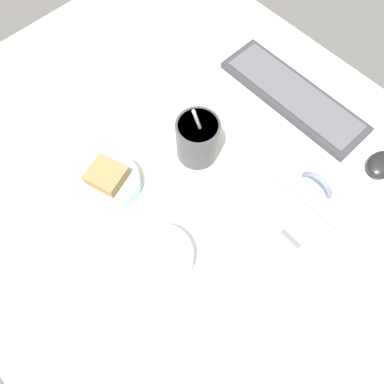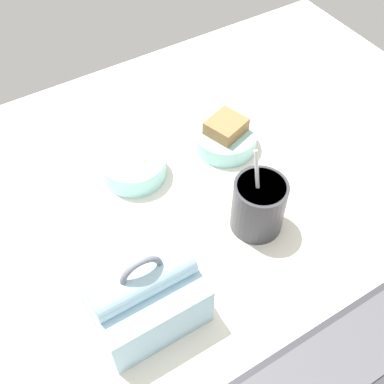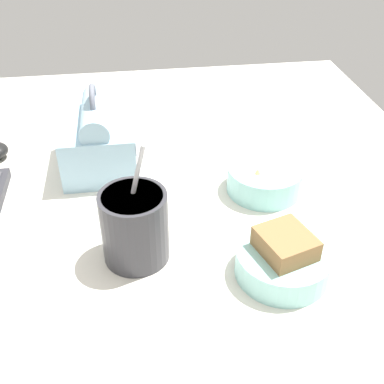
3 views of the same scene
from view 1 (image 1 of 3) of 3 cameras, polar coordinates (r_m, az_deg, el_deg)
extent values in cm
cube|color=silver|center=(88.28, 0.69, 1.08)|extent=(140.00, 110.00, 2.00)
cube|color=#2D2D33|center=(103.13, 15.21, 13.89)|extent=(40.70, 12.62, 1.80)
cube|color=#47474C|center=(102.34, 15.36, 14.25)|extent=(37.45, 10.35, 0.30)
cube|color=#9EC6DB|center=(83.46, 16.59, -1.75)|extent=(17.66, 13.59, 9.67)
cylinder|color=#9EC6DB|center=(77.94, 17.80, 0.03)|extent=(16.78, 5.32, 5.32)
cube|color=slate|center=(82.36, 14.82, -6.84)|extent=(4.95, 0.30, 2.90)
torus|color=slate|center=(75.87, 18.30, 0.78)|extent=(7.18, 1.00, 7.18)
cylinder|color=#333338|center=(86.45, 0.87, 8.03)|extent=(10.08, 10.08, 11.43)
cylinder|color=olive|center=(81.92, 0.92, 10.06)|extent=(8.87, 8.87, 0.60)
cylinder|color=silver|center=(80.16, 1.05, 10.15)|extent=(0.70, 3.86, 12.93)
cylinder|color=#93D1CC|center=(87.07, -12.41, 1.37)|extent=(13.87, 13.87, 4.26)
cube|color=olive|center=(85.02, -12.72, 2.06)|extent=(9.40, 8.96, 5.97)
cylinder|color=#93D1CC|center=(79.02, -4.72, -9.93)|extent=(13.52, 13.52, 4.88)
ellipsoid|color=white|center=(77.07, -4.37, -11.23)|extent=(3.68, 3.68, 4.32)
cone|color=#F4DB84|center=(78.38, -4.57, -7.90)|extent=(6.11, 6.11, 4.15)
sphere|color=#4C5623|center=(78.49, -6.81, -12.09)|extent=(1.62, 1.62, 1.62)
sphere|color=#4C5623|center=(78.42, -6.09, -12.01)|extent=(1.62, 1.62, 1.62)
ellipsoid|color=black|center=(98.32, 26.98, 3.73)|extent=(6.49, 8.38, 3.39)
camera|label=2|loc=(0.73, 70.34, 33.38)|focal=45.00mm
camera|label=3|loc=(0.98, -31.62, 43.56)|focal=45.00mm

